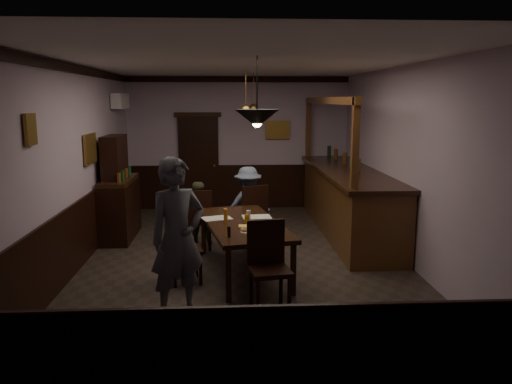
{
  "coord_description": "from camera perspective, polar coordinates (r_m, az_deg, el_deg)",
  "views": [
    {
      "loc": [
        -0.24,
        -7.39,
        2.48
      ],
      "look_at": [
        0.17,
        -0.24,
        1.15
      ],
      "focal_mm": 35.0,
      "sensor_mm": 36.0,
      "label": 1
    }
  ],
  "objects": [
    {
      "name": "room",
      "position": [
        7.46,
        -1.4,
        2.95
      ],
      "size": [
        5.01,
        8.01,
        3.01
      ],
      "color": "#2D2621",
      "rests_on": "ground"
    },
    {
      "name": "dining_table",
      "position": [
        7.18,
        -1.51,
        -3.96
      ],
      "size": [
        1.41,
        2.35,
        0.75
      ],
      "rotation": [
        0.0,
        0.0,
        0.2
      ],
      "color": "black",
      "rests_on": "ground"
    },
    {
      "name": "chair_far_left",
      "position": [
        8.34,
        -6.58,
        -2.84
      ],
      "size": [
        0.46,
        0.46,
        1.03
      ],
      "rotation": [
        0.0,
        0.0,
        3.18
      ],
      "color": "black",
      "rests_on": "ground"
    },
    {
      "name": "chair_far_right",
      "position": [
        8.5,
        -0.39,
        -2.36
      ],
      "size": [
        0.59,
        0.59,
        1.07
      ],
      "rotation": [
        0.0,
        0.0,
        3.47
      ],
      "color": "black",
      "rests_on": "ground"
    },
    {
      "name": "chair_near",
      "position": [
        5.99,
        1.39,
        -7.94
      ],
      "size": [
        0.53,
        0.53,
        1.07
      ],
      "rotation": [
        0.0,
        0.0,
        0.16
      ],
      "color": "black",
      "rests_on": "ground"
    },
    {
      "name": "chair_side",
      "position": [
        6.88,
        -8.73,
        -5.99
      ],
      "size": [
        0.51,
        0.51,
        0.98
      ],
      "rotation": [
        0.0,
        0.0,
        1.79
      ],
      "color": "black",
      "rests_on": "ground"
    },
    {
      "name": "person_standing",
      "position": [
        5.76,
        -8.93,
        -5.24
      ],
      "size": [
        0.81,
        0.74,
        1.86
      ],
      "primitive_type": "imported",
      "rotation": [
        0.0,
        0.0,
        0.57
      ],
      "color": "#52555E",
      "rests_on": "ground"
    },
    {
      "name": "person_seated_left",
      "position": [
        8.62,
        -6.75,
        -2.46
      ],
      "size": [
        0.62,
        0.53,
        1.11
      ],
      "primitive_type": "imported",
      "rotation": [
        0.0,
        0.0,
        3.36
      ],
      "color": "#43472B",
      "rests_on": "ground"
    },
    {
      "name": "person_seated_right",
      "position": [
        8.76,
        -0.93,
        -1.43
      ],
      "size": [
        0.96,
        0.71,
        1.33
      ],
      "primitive_type": "imported",
      "rotation": [
        0.0,
        0.0,
        3.42
      ],
      "color": "slate",
      "rests_on": "ground"
    },
    {
      "name": "newspaper_left",
      "position": [
        7.4,
        -4.51,
        -3.0
      ],
      "size": [
        0.5,
        0.42,
        0.01
      ],
      "primitive_type": "cube",
      "rotation": [
        0.0,
        0.0,
        0.34
      ],
      "color": "silver",
      "rests_on": "dining_table"
    },
    {
      "name": "newspaper_right",
      "position": [
        7.46,
        0.08,
        -2.86
      ],
      "size": [
        0.45,
        0.34,
        0.01
      ],
      "primitive_type": "cube",
      "rotation": [
        0.0,
        0.0,
        0.09
      ],
      "color": "silver",
      "rests_on": "dining_table"
    },
    {
      "name": "napkin",
      "position": [
        6.95,
        -1.38,
        -3.87
      ],
      "size": [
        0.18,
        0.18,
        0.0
      ],
      "primitive_type": "cube",
      "rotation": [
        0.0,
        0.0,
        0.2
      ],
      "color": "#EBBD56",
      "rests_on": "dining_table"
    },
    {
      "name": "saucer",
      "position": [
        6.75,
        2.08,
        -4.29
      ],
      "size": [
        0.15,
        0.15,
        0.01
      ],
      "primitive_type": "cylinder",
      "color": "white",
      "rests_on": "dining_table"
    },
    {
      "name": "coffee_cup",
      "position": [
        6.71,
        1.72,
        -4.0
      ],
      "size": [
        0.09,
        0.09,
        0.07
      ],
      "primitive_type": "imported",
      "rotation": [
        0.0,
        0.0,
        0.2
      ],
      "color": "white",
      "rests_on": "saucer"
    },
    {
      "name": "pastry_plate",
      "position": [
        6.62,
        -0.87,
        -4.57
      ],
      "size": [
        0.22,
        0.22,
        0.01
      ],
      "primitive_type": "cylinder",
      "color": "white",
      "rests_on": "dining_table"
    },
    {
      "name": "pastry_ring_a",
      "position": [
        6.63,
        -1.25,
        -4.3
      ],
      "size": [
        0.13,
        0.13,
        0.04
      ],
      "primitive_type": "torus",
      "color": "#C68C47",
      "rests_on": "pastry_plate"
    },
    {
      "name": "pastry_ring_b",
      "position": [
        6.68,
        -0.59,
        -4.19
      ],
      "size": [
        0.13,
        0.13,
        0.04
      ],
      "primitive_type": "torus",
      "color": "#C68C47",
      "rests_on": "pastry_plate"
    },
    {
      "name": "soda_can",
      "position": [
        7.11,
        -1.06,
        -3.07
      ],
      "size": [
        0.07,
        0.07,
        0.12
      ],
      "primitive_type": "cylinder",
      "color": "orange",
      "rests_on": "dining_table"
    },
    {
      "name": "beer_glass",
      "position": [
        7.13,
        -3.49,
        -2.72
      ],
      "size": [
        0.06,
        0.06,
        0.2
      ],
      "primitive_type": "cylinder",
      "color": "#BF721E",
      "rests_on": "dining_table"
    },
    {
      "name": "water_glass",
      "position": [
        7.23,
        -0.86,
        -2.71
      ],
      "size": [
        0.06,
        0.06,
        0.15
      ],
      "primitive_type": "cylinder",
      "color": "silver",
      "rests_on": "dining_table"
    },
    {
      "name": "pepper_mill",
      "position": [
        6.39,
        -3.1,
        -4.54
      ],
      "size": [
        0.04,
        0.04,
        0.14
      ],
      "primitive_type": "cylinder",
      "color": "black",
      "rests_on": "dining_table"
    },
    {
      "name": "sideboard",
      "position": [
        9.32,
        -15.42,
        -0.6
      ],
      "size": [
        0.5,
        1.41,
        1.86
      ],
      "color": "black",
      "rests_on": "ground"
    },
    {
      "name": "bar_counter",
      "position": [
        9.52,
        10.37,
        -0.83
      ],
      "size": [
        1.05,
        4.51,
        2.52
      ],
      "color": "#532F16",
      "rests_on": "ground"
    },
    {
      "name": "door_back",
      "position": [
        11.45,
        -6.56,
        3.28
      ],
      "size": [
        0.9,
        0.06,
        2.1
      ],
      "primitive_type": "cube",
      "color": "black",
      "rests_on": "ground"
    },
    {
      "name": "ac_unit",
      "position": [
        10.51,
        -15.25,
        9.99
      ],
      "size": [
        0.2,
        0.85,
        0.3
      ],
      "color": "white",
      "rests_on": "ground"
    },
    {
      "name": "picture_left_small",
      "position": [
        6.21,
        -24.39,
        6.54
      ],
      "size": [
        0.04,
        0.28,
        0.36
      ],
      "color": "olive",
      "rests_on": "ground"
    },
    {
      "name": "picture_left_large",
      "position": [
        8.52,
        -18.42,
        4.73
      ],
      "size": [
        0.04,
        0.62,
        0.48
      ],
      "color": "olive",
      "rests_on": "ground"
    },
    {
      "name": "picture_back",
      "position": [
        11.43,
        2.48,
        7.1
      ],
      "size": [
        0.55,
        0.04,
        0.42
      ],
      "color": "olive",
      "rests_on": "ground"
    },
    {
      "name": "pendant_iron",
      "position": [
        6.18,
        0.12,
        8.41
      ],
      "size": [
        0.56,
        0.56,
        0.86
      ],
      "color": "black",
      "rests_on": "ground"
    },
    {
      "name": "pendant_brass_mid",
      "position": [
        9.2,
        -1.16,
        9.38
      ],
      "size": [
        0.2,
        0.2,
        0.81
      ],
      "color": "#BF8C3F",
      "rests_on": "ground"
    },
    {
      "name": "pendant_brass_far",
      "position": [
        10.29,
        -0.26,
        9.51
      ],
      "size": [
        0.2,
        0.2,
        0.81
      ],
      "color": "#BF8C3F",
      "rests_on": "ground"
    }
  ]
}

